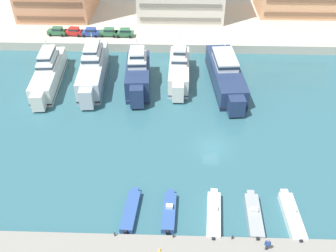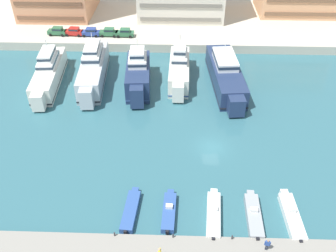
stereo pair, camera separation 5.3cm
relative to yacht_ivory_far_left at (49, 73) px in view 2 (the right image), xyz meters
The scene contains 20 objects.
ground_plane 34.62m from the yacht_ivory_far_left, 30.98° to the right, with size 400.00×400.00×0.00m, color #336670.
yacht_ivory_far_left is the anchor object (origin of this frame).
yacht_silver_left 8.34m from the yacht_ivory_far_left, ahead, with size 5.30×20.67×8.55m.
yacht_navy_mid_left 16.98m from the yacht_ivory_far_left, ahead, with size 5.03×15.32×8.78m.
yacht_ivory_center_left 24.58m from the yacht_ivory_far_left, ahead, with size 3.92×16.35×8.45m.
yacht_navy_center 33.19m from the yacht_ivory_far_left, ahead, with size 6.49×21.67×7.00m.
motorboat_blue_far_left 35.96m from the yacht_ivory_far_left, 58.47° to the right, with size 2.02×7.22×0.86m.
motorboat_blue_left 38.67m from the yacht_ivory_far_left, 52.43° to the right, with size 1.78×6.81×1.26m.
motorboat_white_mid_left 42.51m from the yacht_ivory_far_left, 46.88° to the right, with size 2.15×7.89×1.41m.
motorboat_grey_center_left 46.00m from the yacht_ivory_far_left, 42.45° to the right, with size 1.85×7.56×1.52m.
motorboat_white_center 49.45m from the yacht_ivory_far_left, 38.68° to the right, with size 2.02×8.11×1.54m.
car_green_far_left 17.74m from the yacht_ivory_far_left, 99.54° to the left, with size 4.19×2.11×1.80m.
car_red_left 17.45m from the yacht_ivory_far_left, 87.31° to the left, with size 4.22×2.19×1.80m.
car_blue_mid_left 17.85m from the yacht_ivory_far_left, 74.89° to the left, with size 4.15×2.03×1.80m.
car_green_center_left 19.37m from the yacht_ivory_far_left, 63.31° to the left, with size 4.15×2.02×1.80m.
car_green_center 21.10m from the yacht_ivory_far_left, 54.39° to the left, with size 4.12×1.96×1.80m.
pedestrian_mid_deck 49.84m from the yacht_ivory_far_left, 46.11° to the right, with size 0.66×0.33×1.73m.
bollard_west 38.76m from the yacht_ivory_far_left, 63.33° to the right, with size 0.20×0.20×0.61m.
bollard_west_mid 42.22m from the yacht_ivory_far_left, 55.12° to the right, with size 0.20×0.20×0.61m.
bollard_east_mid 46.42m from the yacht_ivory_far_left, 48.26° to the right, with size 0.20×0.20×0.61m.
Camera 2 is at (-5.22, -43.03, 37.23)m, focal length 40.00 mm.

